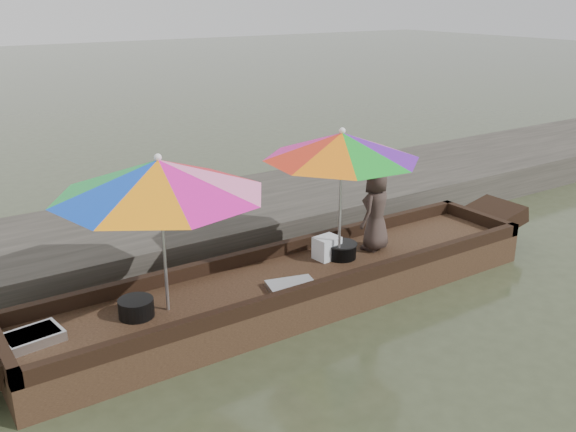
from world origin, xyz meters
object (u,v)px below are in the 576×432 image
umbrella_bow (163,235)px  umbrella_stern (340,197)px  boat_hull (293,289)px  tray_crayfish (32,338)px  charcoal_grill (341,251)px  supply_bag (327,248)px  cooking_pot (136,308)px  tray_scallop (292,286)px  vendor (376,210)px

umbrella_bow → umbrella_stern: bearing=0.0°
boat_hull → tray_crayfish: size_ratio=12.22×
charcoal_grill → supply_bag: size_ratio=1.24×
tray_crayfish → umbrella_bow: (1.24, -0.10, 0.73)m
cooking_pot → tray_scallop: 1.60m
charcoal_grill → cooking_pot: bearing=-178.9°
supply_bag → vendor: bearing=-7.1°
cooking_pot → tray_scallop: (1.56, -0.33, -0.06)m
charcoal_grill → supply_bag: 0.18m
cooking_pot → umbrella_stern: bearing=-1.0°
boat_hull → umbrella_stern: (0.63, 0.00, 0.95)m
cooking_pot → vendor: vendor is taller
cooking_pot → umbrella_bow: bearing=-7.6°
vendor → tray_crayfish: bearing=-20.6°
vendor → charcoal_grill: bearing=-20.9°
vendor → umbrella_stern: size_ratio=0.57×
boat_hull → umbrella_stern: bearing=0.0°
cooking_pot → tray_crayfish: 0.94m
boat_hull → umbrella_bow: size_ratio=3.05×
tray_scallop → supply_bag: 0.92m
boat_hull → tray_crayfish: bearing=178.0°
supply_bag → umbrella_stern: (0.05, -0.17, 0.65)m
supply_bag → umbrella_bow: (-2.05, -0.17, 0.65)m
tray_scallop → umbrella_stern: bearing=18.8°
tray_crayfish → umbrella_bow: size_ratio=0.25×
cooking_pot → vendor: size_ratio=0.34×
supply_bag → umbrella_bow: umbrella_bow is taller
boat_hull → cooking_pot: size_ratio=18.00×
charcoal_grill → umbrella_stern: 0.71m
boat_hull → vendor: (1.24, 0.08, 0.67)m
charcoal_grill → umbrella_bow: bearing=-177.7°
tray_scallop → boat_hull: bearing=53.8°
umbrella_bow → umbrella_stern: (2.10, 0.00, 0.00)m
cooking_pot → charcoal_grill: (2.51, 0.05, -0.01)m
vendor → umbrella_bow: 2.72m
charcoal_grill → supply_bag: bearing=152.6°
umbrella_stern → cooking_pot: bearing=179.0°
tray_scallop → umbrella_bow: umbrella_bow is taller
cooking_pot → vendor: bearing=0.8°
umbrella_stern → tray_crayfish: bearing=178.4°
boat_hull → umbrella_bow: 1.75m
umbrella_stern → umbrella_bow: bearing=180.0°
supply_bag → umbrella_bow: size_ratio=0.14×
supply_bag → umbrella_bow: bearing=-175.4°
tray_scallop → supply_bag: (0.79, 0.45, 0.10)m
cooking_pot → tray_crayfish: bearing=176.7°
tray_crayfish → tray_scallop: bearing=-8.6°
boat_hull → supply_bag: (0.58, 0.17, 0.30)m
tray_scallop → cooking_pot: bearing=168.2°
boat_hull → cooking_pot: 1.79m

